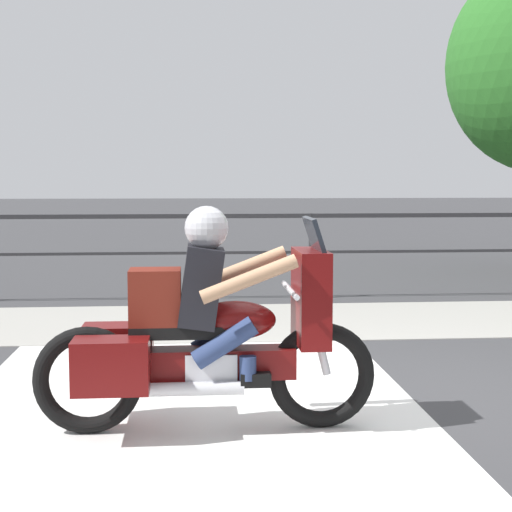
{
  "coord_description": "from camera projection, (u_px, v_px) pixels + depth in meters",
  "views": [
    {
      "loc": [
        -1.67,
        -5.71,
        1.69
      ],
      "look_at": [
        -1.19,
        0.08,
        1.11
      ],
      "focal_mm": 55.0,
      "sensor_mm": 36.0,
      "label": 1
    }
  ],
  "objects": [
    {
      "name": "fence_railing",
      "position": [
        310.0,
        232.0,
        10.94
      ],
      "size": [
        36.0,
        0.05,
        1.2
      ],
      "color": "#232326",
      "rests_on": "ground"
    },
    {
      "name": "motorcycle",
      "position": [
        205.0,
        332.0,
        5.2
      ],
      "size": [
        2.29,
        0.76,
        1.51
      ],
      "rotation": [
        0.0,
        0.0,
        -0.09
      ],
      "color": "black",
      "rests_on": "ground"
    },
    {
      "name": "sidewalk_band",
      "position": [
        332.0,
        320.0,
        9.34
      ],
      "size": [
        44.0,
        2.4,
        0.01
      ],
      "primitive_type": "cube",
      "color": "#99968E",
      "rests_on": "ground"
    },
    {
      "name": "crosswalk_band",
      "position": [
        190.0,
        413.0,
        5.63
      ],
      "size": [
        3.41,
        6.0,
        0.01
      ],
      "primitive_type": "cube",
      "color": "silver",
      "rests_on": "ground"
    },
    {
      "name": "ground_plane",
      "position": [
        412.0,
        401.0,
        5.97
      ],
      "size": [
        120.0,
        120.0,
        0.0
      ],
      "primitive_type": "plane",
      "color": "#38383A"
    }
  ]
}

